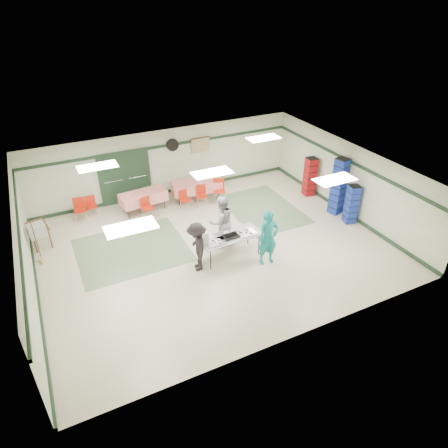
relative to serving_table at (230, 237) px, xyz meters
name	(u,v)px	position (x,y,z in m)	size (l,w,h in m)	color
floor	(213,246)	(-0.27, 0.72, -0.72)	(11.00, 11.00, 0.00)	beige
ceiling	(212,172)	(-0.27, 0.72, 1.98)	(11.00, 11.00, 0.00)	silver
wall_back	(166,162)	(-0.27, 5.22, 0.63)	(11.00, 11.00, 0.00)	beige
wall_front	(294,297)	(-0.27, -3.78, 0.63)	(11.00, 11.00, 0.00)	beige
wall_left	(25,256)	(-5.77, 0.72, 0.63)	(9.00, 9.00, 0.00)	beige
wall_right	(348,179)	(5.23, 0.72, 0.63)	(9.00, 9.00, 0.00)	beige
trim_back	(165,146)	(-0.27, 5.19, 1.33)	(11.00, 0.06, 0.10)	#1B3220
baseboard_back	(169,191)	(-0.27, 5.19, -0.66)	(11.00, 0.06, 0.12)	#1B3220
trim_left	(19,234)	(-5.74, 0.72, 1.33)	(9.00, 0.06, 0.10)	#1B3220
baseboard_left	(38,293)	(-5.74, 0.72, -0.66)	(9.00, 0.06, 0.12)	#1B3220
trim_right	(350,162)	(5.20, 0.72, 1.33)	(9.00, 0.06, 0.10)	#1B3220
baseboard_right	(342,210)	(5.20, 0.72, -0.66)	(9.00, 0.06, 0.12)	#1B3220
green_patch_a	(132,250)	(-2.77, 1.72, -0.72)	(3.50, 3.00, 0.01)	slate
green_patch_b	(262,209)	(2.53, 2.22, -0.72)	(2.50, 3.50, 0.01)	slate
double_door_left	(113,180)	(-2.47, 5.16, 0.33)	(0.90, 0.06, 2.10)	gray
double_door_right	(137,175)	(-1.52, 5.16, 0.33)	(0.90, 0.06, 2.10)	gray
door_frame	(125,178)	(-2.00, 5.14, 0.33)	(2.00, 0.03, 2.15)	#1B3220
wall_fan	(173,145)	(0.03, 5.16, 1.33)	(0.50, 0.50, 0.10)	black
scroll_banner	(201,145)	(1.23, 5.16, 1.13)	(0.80, 0.02, 0.60)	tan
serving_table	(230,237)	(0.00, 0.00, 0.00)	(2.06, 0.92, 0.76)	#A7A7A2
sheet_tray_right	(247,233)	(0.54, -0.09, 0.05)	(0.60, 0.45, 0.02)	silver
sheet_tray_mid	(225,236)	(-0.14, 0.08, 0.05)	(0.62, 0.47, 0.02)	silver
sheet_tray_left	(217,242)	(-0.53, -0.14, 0.05)	(0.58, 0.44, 0.02)	silver
baking_pan	(231,236)	(-0.02, -0.07, 0.08)	(0.50, 0.31, 0.08)	black
foam_box_stack	(204,238)	(-0.90, 0.01, 0.23)	(0.23, 0.21, 0.37)	white
volunteer_teal	(268,238)	(0.89, -0.81, 0.18)	(0.66, 0.43, 1.81)	#128282
volunteer_grey	(221,222)	(0.02, 0.69, 0.19)	(0.88, 0.69, 1.82)	gray
volunteer_dark	(197,247)	(-1.19, -0.16, 0.08)	(1.03, 0.59, 1.60)	black
dining_table_a	(197,186)	(0.59, 4.16, -0.15)	(2.04, 1.09, 0.77)	red
dining_table_b	(143,197)	(-1.61, 4.16, -0.15)	(1.82, 0.96, 0.77)	red
chair_a	(201,193)	(0.54, 3.59, -0.21)	(0.48, 0.48, 0.84)	red
chair_b	(184,198)	(-0.17, 3.58, -0.25)	(0.44, 0.44, 0.78)	red
chair_c	(219,188)	(1.32, 3.59, -0.14)	(0.55, 0.55, 0.94)	red
chair_d	(147,205)	(-1.66, 3.58, -0.22)	(0.47, 0.47, 0.82)	red
chair_loose_a	(91,204)	(-3.49, 4.63, -0.24)	(0.37, 0.37, 0.79)	red
chair_loose_b	(80,207)	(-3.92, 4.44, -0.17)	(0.47, 0.47, 0.90)	red
crate_stack_blue_a	(339,187)	(4.88, 0.77, 0.38)	(0.42, 0.42, 2.21)	#1A29A0
crate_stack_red	(310,177)	(4.88, 2.46, 0.09)	(0.41, 0.41, 1.61)	#9A100F
crate_stack_blue_b	(352,204)	(4.88, -0.03, 0.02)	(0.38, 0.38, 1.48)	#1A29A0
printer_table	(37,228)	(-5.42, 3.36, -0.07)	(0.76, 1.02, 0.74)	brown
office_printer	(37,230)	(-5.42, 2.69, 0.23)	(0.51, 0.44, 0.40)	#B3B3AE
broom	(36,241)	(-5.50, 2.37, 0.06)	(0.03, 0.03, 1.50)	brown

